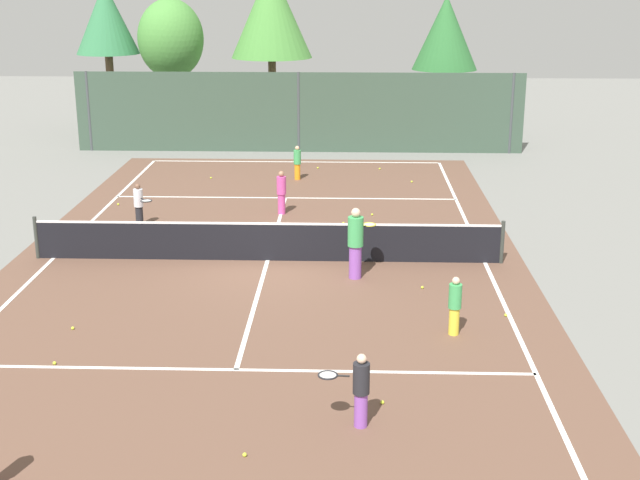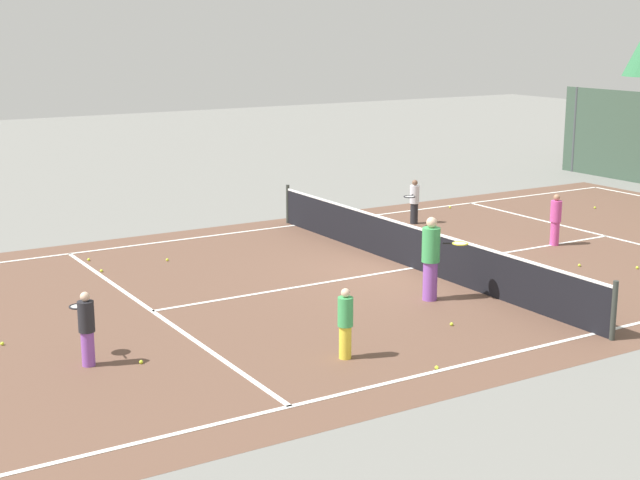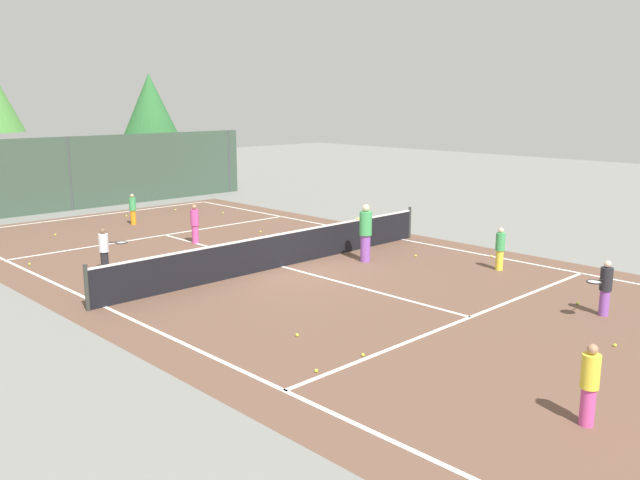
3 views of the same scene
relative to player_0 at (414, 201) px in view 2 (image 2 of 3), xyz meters
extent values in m
plane|color=slate|center=(3.95, -2.99, -0.65)|extent=(80.00, 80.00, 0.00)
cube|color=brown|center=(3.95, -2.99, -0.65)|extent=(13.00, 25.00, 0.00)
cube|color=white|center=(-1.55, -2.99, -0.65)|extent=(0.10, 24.00, 0.01)
cube|color=white|center=(9.45, -2.99, -0.65)|extent=(0.10, 24.00, 0.01)
cube|color=white|center=(3.95, -9.39, -0.65)|extent=(11.00, 0.10, 0.01)
cube|color=white|center=(3.95, 3.41, -0.65)|extent=(11.00, 0.10, 0.01)
cube|color=white|center=(3.95, -2.99, -0.65)|extent=(0.10, 12.80, 0.01)
cylinder|color=#333833|center=(-1.95, -2.99, -0.10)|extent=(0.10, 0.10, 1.10)
cylinder|color=#333833|center=(9.85, -2.99, -0.10)|extent=(0.10, 0.10, 1.10)
cube|color=black|center=(3.95, -2.99, -0.18)|extent=(11.80, 0.03, 0.95)
cube|color=white|center=(3.95, -2.99, 0.32)|extent=(11.80, 0.04, 0.05)
cylinder|color=#3F4447|center=(-4.55, 11.01, 0.95)|extent=(0.12, 0.12, 3.20)
cylinder|color=#232328|center=(-0.02, 0.02, -0.36)|extent=(0.21, 0.21, 0.59)
cylinder|color=silver|center=(-0.02, 0.02, 0.19)|extent=(0.27, 0.27, 0.51)
sphere|color=brown|center=(-0.02, 0.02, 0.52)|extent=(0.16, 0.16, 0.16)
cylinder|color=black|center=(0.16, -0.20, 0.21)|extent=(0.15, 0.18, 0.03)
torus|color=black|center=(0.31, -0.40, 0.21)|extent=(0.46, 0.46, 0.03)
cylinder|color=silver|center=(0.31, -0.40, 0.21)|extent=(0.39, 0.39, 0.00)
cylinder|color=#D14799|center=(3.97, 1.49, -0.35)|extent=(0.23, 0.23, 0.62)
cylinder|color=#D14799|center=(3.97, 1.49, 0.23)|extent=(0.28, 0.28, 0.54)
sphere|color=#A37556|center=(3.97, 1.49, 0.59)|extent=(0.17, 0.17, 0.17)
cylinder|color=yellow|center=(8.15, -7.58, -0.37)|extent=(0.21, 0.21, 0.57)
cylinder|color=#3FA559|center=(8.15, -7.58, 0.17)|extent=(0.26, 0.26, 0.50)
sphere|color=beige|center=(8.15, -7.58, 0.50)|extent=(0.16, 0.16, 0.16)
cylinder|color=purple|center=(6.17, -4.24, -0.25)|extent=(0.30, 0.30, 0.81)
cylinder|color=#3FA559|center=(6.17, -4.24, 0.51)|extent=(0.37, 0.37, 0.71)
sphere|color=beige|center=(6.17, -4.24, 0.97)|extent=(0.22, 0.22, 0.22)
cylinder|color=black|center=(6.36, -3.96, 0.54)|extent=(0.14, 0.18, 0.03)
torus|color=yellow|center=(6.50, -3.75, 0.54)|extent=(0.46, 0.46, 0.03)
cylinder|color=silver|center=(6.50, -3.75, 0.54)|extent=(0.38, 0.38, 0.00)
cylinder|color=purple|center=(6.23, -11.39, -0.36)|extent=(0.22, 0.22, 0.59)
cylinder|color=#232328|center=(6.23, -11.39, 0.20)|extent=(0.27, 0.27, 0.52)
sphere|color=beige|center=(6.23, -11.39, 0.54)|extent=(0.16, 0.16, 0.16)
cylinder|color=black|center=(5.94, -11.37, 0.22)|extent=(0.20, 0.05, 0.03)
torus|color=black|center=(5.69, -11.35, 0.22)|extent=(0.36, 0.36, 0.03)
cylinder|color=silver|center=(5.69, -11.35, 0.22)|extent=(0.30, 0.30, 0.00)
cube|color=green|center=(3.49, -1.61, -0.47)|extent=(0.46, 0.36, 0.36)
sphere|color=#CCE533|center=(3.40, -1.61, -0.26)|extent=(0.07, 0.07, 0.07)
sphere|color=#CCE533|center=(3.58, -1.56, -0.26)|extent=(0.07, 0.07, 0.07)
sphere|color=#CCE533|center=(9.37, -6.58, -0.62)|extent=(0.07, 0.07, 0.07)
sphere|color=#CCE533|center=(0.36, -7.60, -0.62)|extent=(0.07, 0.07, 0.07)
sphere|color=#CCE533|center=(-1.24, 2.32, -0.62)|extent=(0.07, 0.07, 0.07)
sphere|color=#CCE533|center=(4.46, -12.38, -0.62)|extent=(0.07, 0.07, 0.07)
sphere|color=#CCE533|center=(5.85, 0.41, -0.62)|extent=(0.07, 0.07, 0.07)
sphere|color=#CCE533|center=(6.60, -10.62, -0.62)|extent=(0.07, 0.07, 0.07)
sphere|color=#CCE533|center=(-0.63, -9.20, -0.62)|extent=(0.07, 0.07, 0.07)
sphere|color=#CCE533|center=(0.53, -9.27, -0.62)|extent=(0.07, 0.07, 0.07)
sphere|color=#CCE533|center=(6.71, 1.39, -0.62)|extent=(0.07, 0.07, 0.07)
sphere|color=#CCE533|center=(1.11, 6.08, -0.62)|extent=(0.07, 0.07, 0.07)
sphere|color=#CCE533|center=(7.73, -4.93, -0.62)|extent=(0.07, 0.07, 0.07)
camera|label=1|loc=(6.00, -24.07, 6.40)|focal=49.24mm
camera|label=2|loc=(20.67, -15.71, 4.87)|focal=52.39mm
camera|label=3|loc=(-8.33, -17.23, 4.12)|focal=37.42mm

